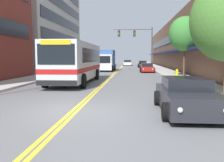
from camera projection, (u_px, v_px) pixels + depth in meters
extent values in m
plane|color=slate|center=(120.00, 68.00, 46.42)|extent=(240.00, 240.00, 0.00)
cube|color=#B2ADA5|center=(83.00, 68.00, 46.96)|extent=(2.91, 106.00, 0.15)
cube|color=#B2ADA5|center=(158.00, 68.00, 45.86)|extent=(2.91, 106.00, 0.15)
cube|color=yellow|center=(119.00, 68.00, 46.43)|extent=(0.14, 106.00, 0.01)
cube|color=yellow|center=(120.00, 68.00, 46.41)|extent=(0.14, 106.00, 0.01)
cube|color=black|center=(65.00, 54.00, 40.53)|extent=(0.08, 21.42, 1.40)
cube|color=black|center=(65.00, 39.00, 40.29)|extent=(0.08, 21.42, 1.40)
cube|color=black|center=(65.00, 23.00, 40.04)|extent=(0.08, 21.42, 1.40)
cube|color=black|center=(64.00, 7.00, 39.80)|extent=(0.08, 21.42, 1.40)
cube|color=brown|center=(190.00, 45.00, 45.02)|extent=(8.00, 68.00, 8.35)
cube|color=navy|center=(164.00, 53.00, 45.50)|extent=(1.10, 61.20, 0.24)
cube|color=black|center=(167.00, 40.00, 45.24)|extent=(0.08, 61.20, 1.40)
cube|color=silver|center=(76.00, 61.00, 20.22)|extent=(2.55, 10.55, 2.82)
cube|color=#B21919|center=(76.00, 68.00, 20.28)|extent=(2.57, 10.57, 0.32)
cube|color=black|center=(77.00, 56.00, 20.70)|extent=(2.58, 8.23, 1.02)
cube|color=black|center=(56.00, 54.00, 14.92)|extent=(2.29, 0.04, 1.24)
cube|color=yellow|center=(56.00, 42.00, 14.84)|extent=(1.83, 0.06, 0.28)
cube|color=black|center=(56.00, 83.00, 15.07)|extent=(2.50, 0.08, 0.32)
cylinder|color=black|center=(45.00, 81.00, 16.89)|extent=(0.30, 1.00, 1.00)
cylinder|color=black|center=(83.00, 81.00, 16.68)|extent=(0.30, 1.00, 1.00)
cylinder|color=black|center=(69.00, 74.00, 23.32)|extent=(0.30, 1.00, 1.00)
cylinder|color=black|center=(97.00, 74.00, 23.12)|extent=(0.30, 1.00, 1.00)
cube|color=#BCAD89|center=(91.00, 67.00, 39.47)|extent=(1.81, 4.13, 0.73)
cube|color=black|center=(91.00, 63.00, 39.57)|extent=(1.56, 1.82, 0.43)
cylinder|color=black|center=(84.00, 69.00, 38.29)|extent=(0.22, 0.66, 0.66)
cylinder|color=black|center=(96.00, 69.00, 38.14)|extent=(0.22, 0.66, 0.66)
cylinder|color=black|center=(87.00, 68.00, 40.83)|extent=(0.22, 0.66, 0.66)
cylinder|color=black|center=(98.00, 68.00, 40.69)|extent=(0.22, 0.66, 0.66)
sphere|color=silver|center=(84.00, 67.00, 37.44)|extent=(0.16, 0.16, 0.16)
sphere|color=silver|center=(93.00, 67.00, 37.34)|extent=(0.16, 0.16, 0.16)
cube|color=red|center=(89.00, 66.00, 41.57)|extent=(0.18, 0.04, 0.10)
cube|color=red|center=(97.00, 66.00, 41.47)|extent=(0.18, 0.04, 0.10)
cube|color=beige|center=(80.00, 69.00, 31.82)|extent=(1.83, 4.69, 0.72)
cube|color=black|center=(80.00, 64.00, 31.95)|extent=(1.58, 2.06, 0.53)
cylinder|color=black|center=(70.00, 72.00, 30.47)|extent=(0.22, 0.60, 0.60)
cylinder|color=black|center=(85.00, 72.00, 30.32)|extent=(0.22, 0.60, 0.60)
cylinder|color=black|center=(76.00, 70.00, 33.36)|extent=(0.22, 0.60, 0.60)
cylinder|color=black|center=(89.00, 71.00, 33.21)|extent=(0.22, 0.60, 0.60)
sphere|color=silver|center=(71.00, 70.00, 29.52)|extent=(0.16, 0.16, 0.16)
sphere|color=silver|center=(81.00, 70.00, 29.42)|extent=(0.16, 0.16, 0.16)
cube|color=red|center=(79.00, 68.00, 34.21)|extent=(0.18, 0.04, 0.10)
cube|color=red|center=(89.00, 68.00, 34.10)|extent=(0.18, 0.04, 0.10)
cube|color=#232328|center=(186.00, 99.00, 9.40)|extent=(1.84, 4.46, 0.70)
cube|color=black|center=(186.00, 83.00, 9.53)|extent=(1.58, 1.96, 0.44)
cylinder|color=black|center=(166.00, 112.00, 8.13)|extent=(0.22, 0.63, 0.63)
cylinder|color=black|center=(157.00, 98.00, 10.87)|extent=(0.22, 0.63, 0.63)
cylinder|color=black|center=(201.00, 99.00, 10.72)|extent=(0.22, 0.63, 0.63)
sphere|color=silver|center=(180.00, 110.00, 7.22)|extent=(0.16, 0.16, 0.16)
cube|color=red|center=(161.00, 90.00, 11.67)|extent=(0.18, 0.04, 0.10)
cube|color=red|center=(190.00, 90.00, 11.57)|extent=(0.18, 0.04, 0.10)
cube|color=black|center=(143.00, 65.00, 50.71)|extent=(1.71, 4.72, 0.72)
cube|color=black|center=(143.00, 62.00, 50.84)|extent=(1.47, 2.07, 0.46)
cylinder|color=black|center=(139.00, 66.00, 49.35)|extent=(0.22, 0.60, 0.60)
cylinder|color=black|center=(147.00, 66.00, 49.21)|extent=(0.22, 0.60, 0.60)
cylinder|color=black|center=(138.00, 66.00, 52.25)|extent=(0.22, 0.60, 0.60)
cylinder|color=black|center=(147.00, 66.00, 52.12)|extent=(0.22, 0.60, 0.60)
sphere|color=silver|center=(140.00, 65.00, 48.40)|extent=(0.16, 0.16, 0.16)
sphere|color=silver|center=(146.00, 65.00, 48.30)|extent=(0.16, 0.16, 0.16)
cube|color=red|center=(139.00, 64.00, 53.11)|extent=(0.18, 0.04, 0.10)
cube|color=red|center=(145.00, 64.00, 53.01)|extent=(0.18, 0.04, 0.10)
cube|color=maroon|center=(147.00, 69.00, 34.71)|extent=(1.70, 4.43, 0.59)
cube|color=black|center=(147.00, 65.00, 34.84)|extent=(1.46, 1.95, 0.47)
cylinder|color=black|center=(141.00, 70.00, 33.43)|extent=(0.22, 0.68, 0.68)
cylinder|color=black|center=(154.00, 70.00, 33.30)|extent=(0.22, 0.68, 0.68)
cylinder|color=black|center=(140.00, 69.00, 36.16)|extent=(0.22, 0.68, 0.68)
cylinder|color=black|center=(153.00, 69.00, 36.02)|extent=(0.22, 0.68, 0.68)
sphere|color=silver|center=(144.00, 69.00, 32.54)|extent=(0.16, 0.16, 0.16)
sphere|color=silver|center=(153.00, 69.00, 32.45)|extent=(0.16, 0.16, 0.16)
cube|color=red|center=(142.00, 68.00, 36.97)|extent=(0.18, 0.04, 0.10)
cube|color=red|center=(150.00, 68.00, 36.87)|extent=(0.18, 0.04, 0.10)
cube|color=white|center=(128.00, 64.00, 60.65)|extent=(1.93, 4.10, 0.63)
cube|color=black|center=(128.00, 61.00, 60.75)|extent=(1.66, 1.80, 0.55)
cylinder|color=black|center=(123.00, 64.00, 59.48)|extent=(0.22, 0.69, 0.69)
cylinder|color=black|center=(132.00, 64.00, 59.32)|extent=(0.22, 0.69, 0.69)
cylinder|color=black|center=(124.00, 64.00, 62.00)|extent=(0.22, 0.69, 0.69)
cylinder|color=black|center=(132.00, 64.00, 61.84)|extent=(0.22, 0.69, 0.69)
sphere|color=silver|center=(125.00, 64.00, 58.64)|extent=(0.16, 0.16, 0.16)
sphere|color=silver|center=(130.00, 64.00, 58.54)|extent=(0.16, 0.16, 0.16)
cube|color=red|center=(125.00, 63.00, 62.74)|extent=(0.18, 0.04, 0.10)
cube|color=red|center=(131.00, 63.00, 62.63)|extent=(0.18, 0.04, 0.10)
cube|color=white|center=(104.00, 62.00, 35.38)|extent=(2.28, 2.05, 2.20)
cube|color=black|center=(103.00, 60.00, 34.30)|extent=(1.94, 0.04, 0.97)
cube|color=#335699|center=(107.00, 60.00, 38.74)|extent=(2.33, 4.79, 2.89)
cylinder|color=black|center=(96.00, 69.00, 35.56)|extent=(0.28, 0.84, 0.84)
cylinder|color=black|center=(112.00, 69.00, 35.37)|extent=(0.28, 0.84, 0.84)
cylinder|color=black|center=(100.00, 67.00, 40.38)|extent=(0.28, 0.84, 0.84)
cylinder|color=black|center=(115.00, 67.00, 40.19)|extent=(0.28, 0.84, 0.84)
cylinder|color=#47474C|center=(152.00, 49.00, 37.72)|extent=(0.18, 0.18, 6.60)
cylinder|color=#47474C|center=(133.00, 29.00, 37.67)|extent=(5.86, 0.11, 0.11)
cube|color=black|center=(134.00, 33.00, 37.71)|extent=(0.34, 0.26, 0.92)
sphere|color=red|center=(134.00, 31.00, 37.52)|extent=(0.18, 0.18, 0.18)
sphere|color=yellow|center=(134.00, 33.00, 37.55)|extent=(0.18, 0.18, 0.18)
sphere|color=green|center=(134.00, 35.00, 37.58)|extent=(0.18, 0.18, 0.18)
cylinder|color=black|center=(134.00, 30.00, 37.66)|extent=(0.02, 0.02, 0.14)
cube|color=black|center=(119.00, 34.00, 37.89)|extent=(0.34, 0.26, 0.92)
sphere|color=red|center=(119.00, 32.00, 37.71)|extent=(0.18, 0.18, 0.18)
sphere|color=yellow|center=(119.00, 33.00, 37.73)|extent=(0.18, 0.18, 0.18)
sphere|color=green|center=(119.00, 35.00, 37.76)|extent=(0.18, 0.18, 0.18)
cylinder|color=black|center=(119.00, 30.00, 37.84)|extent=(0.02, 0.02, 0.14)
cylinder|color=brown|center=(184.00, 62.00, 25.22)|extent=(0.18, 0.18, 2.91)
ellipsoid|color=#387F33|center=(185.00, 34.00, 24.95)|extent=(3.16, 3.16, 3.48)
cylinder|color=yellow|center=(177.00, 76.00, 20.69)|extent=(0.26, 0.26, 0.76)
sphere|color=yellow|center=(177.00, 70.00, 20.65)|extent=(0.24, 0.24, 0.24)
cylinder|color=yellow|center=(175.00, 75.00, 20.70)|extent=(0.08, 0.12, 0.12)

